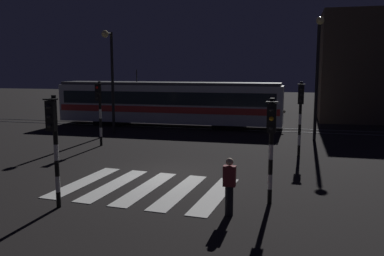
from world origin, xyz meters
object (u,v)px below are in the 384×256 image
at_px(street_lamp_trackside_left, 110,69).
at_px(pedestrian_waiting_at_kerb, 229,186).
at_px(tram, 169,103).
at_px(traffic_light_corner_near_right, 271,135).
at_px(street_lamp_trackside_right, 318,64).
at_px(traffic_light_kerb_mid_left, 54,135).
at_px(traffic_light_corner_far_left, 99,104).
at_px(traffic_light_corner_far_right, 300,108).

xyz_separation_m(street_lamp_trackside_left, pedestrian_waiting_at_kerb, (9.74, -12.97, -3.34)).
height_order(tram, pedestrian_waiting_at_kerb, tram).
distance_m(traffic_light_corner_near_right, street_lamp_trackside_right, 12.56).
relative_size(traffic_light_kerb_mid_left, traffic_light_corner_far_left, 0.97).
relative_size(traffic_light_corner_far_right, pedestrian_waiting_at_kerb, 2.10).
xyz_separation_m(traffic_light_corner_far_left, pedestrian_waiting_at_kerb, (8.56, -8.94, -1.47)).
bearing_deg(tram, traffic_light_kerb_mid_left, -83.61).
bearing_deg(traffic_light_corner_far_right, traffic_light_corner_far_left, -179.89).
bearing_deg(tram, street_lamp_trackside_right, -20.42).
bearing_deg(traffic_light_kerb_mid_left, traffic_light_corner_far_left, 109.29).
distance_m(tram, pedestrian_waiting_at_kerb, 18.72).
bearing_deg(street_lamp_trackside_right, traffic_light_kerb_mid_left, -120.01).
bearing_deg(street_lamp_trackside_right, traffic_light_corner_far_left, -158.59).
distance_m(traffic_light_corner_far_left, street_lamp_trackside_right, 12.57).
relative_size(traffic_light_corner_far_left, pedestrian_waiting_at_kerb, 2.08).
height_order(traffic_light_corner_near_right, tram, tram).
bearing_deg(pedestrian_waiting_at_kerb, traffic_light_corner_far_left, 133.76).
distance_m(traffic_light_corner_far_left, pedestrian_waiting_at_kerb, 12.47).
relative_size(traffic_light_corner_far_right, traffic_light_corner_far_left, 1.01).
xyz_separation_m(traffic_light_kerb_mid_left, pedestrian_waiting_at_kerb, (5.20, 0.67, -1.41)).
bearing_deg(traffic_light_kerb_mid_left, street_lamp_trackside_left, 108.42).
distance_m(traffic_light_corner_near_right, pedestrian_waiting_at_kerb, 2.13).
distance_m(traffic_light_corner_far_right, pedestrian_waiting_at_kerb, 9.31).
height_order(traffic_light_corner_far_right, tram, tram).
bearing_deg(street_lamp_trackside_right, tram, 159.58).
height_order(traffic_light_corner_near_right, traffic_light_corner_far_right, traffic_light_corner_far_right).
height_order(street_lamp_trackside_left, tram, street_lamp_trackside_left).
xyz_separation_m(traffic_light_kerb_mid_left, tram, (-2.01, 17.93, -0.53)).
relative_size(street_lamp_trackside_left, pedestrian_waiting_at_kerb, 3.84).
bearing_deg(traffic_light_corner_far_left, street_lamp_trackside_left, 106.33).
xyz_separation_m(traffic_light_corner_far_right, street_lamp_trackside_left, (-11.78, 4.00, 1.84)).
bearing_deg(tram, traffic_light_corner_far_left, -99.27).
bearing_deg(traffic_light_corner_near_right, traffic_light_corner_far_left, 141.45).
xyz_separation_m(traffic_light_kerb_mid_left, street_lamp_trackside_right, (8.17, 14.14, 2.21)).
distance_m(street_lamp_trackside_right, tram, 11.20).
bearing_deg(traffic_light_kerb_mid_left, traffic_light_corner_near_right, 17.08).
height_order(traffic_light_kerb_mid_left, tram, tram).
bearing_deg(street_lamp_trackside_right, street_lamp_trackside_left, -177.75).
bearing_deg(traffic_light_corner_far_right, tram, 138.11).
distance_m(traffic_light_corner_near_right, tram, 18.02).
relative_size(traffic_light_corner_near_right, street_lamp_trackside_left, 0.51).
bearing_deg(street_lamp_trackside_left, traffic_light_corner_far_right, -18.77).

